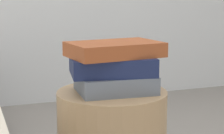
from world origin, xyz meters
TOP-DOWN VIEW (x-y plane):
  - book_slate at (0.01, -0.01)m, footprint 0.25×0.20m
  - book_navy at (-0.00, -0.00)m, footprint 0.29×0.22m
  - book_rust at (0.01, 0.00)m, footprint 0.31×0.22m

SIDE VIEW (x-z plane):
  - book_slate at x=0.01m, z-range 0.56..0.62m
  - book_navy at x=0.00m, z-range 0.62..0.68m
  - book_rust at x=0.01m, z-range 0.68..0.72m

